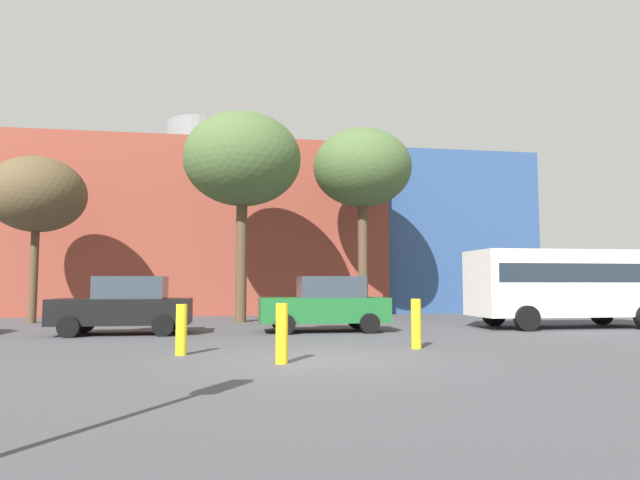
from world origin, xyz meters
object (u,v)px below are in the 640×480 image
object	(u,v)px
parked_car_2	(325,304)
bollard_yellow_0	(181,330)
white_bus	(566,282)
bollard_yellow_2	(416,324)
bare_tree_0	(37,195)
bare_tree_1	(242,160)
bare_tree_2	(362,169)
bollard_yellow_1	(282,333)
parked_car_1	(125,305)

from	to	relation	value
parked_car_2	bollard_yellow_0	bearing A→B (deg)	52.99
white_bus	bollard_yellow_2	xyz separation A→B (m)	(-7.41, -5.33, -1.03)
bollard_yellow_0	bare_tree_0	bearing A→B (deg)	120.97
white_bus	bare_tree_1	xyz separation A→B (m)	(-11.41, 4.74, 5.05)
parked_car_2	bare_tree_0	bearing A→B (deg)	-28.12
bare_tree_2	bollard_yellow_1	size ratio (longest dim) A/B	7.34
bare_tree_0	bare_tree_2	bearing A→B (deg)	1.59
parked_car_2	white_bus	xyz separation A→B (m)	(8.77, 0.27, 0.73)
bollard_yellow_0	bollard_yellow_1	size ratio (longest dim) A/B	0.95
parked_car_2	bollard_yellow_1	size ratio (longest dim) A/B	3.55
bare_tree_2	bollard_yellow_2	xyz separation A→B (m)	(-1.38, -11.24, -6.13)
white_bus	bollard_yellow_0	size ratio (longest dim) A/B	6.17
bollard_yellow_1	bollard_yellow_2	distance (m)	3.96
bollard_yellow_1	bollard_yellow_0	bearing A→B (deg)	141.45
white_bus	bare_tree_0	bearing A→B (deg)	-15.74
parked_car_1	bollard_yellow_0	bearing A→B (deg)	111.72
parked_car_1	bare_tree_2	size ratio (longest dim) A/B	0.48
bollard_yellow_0	bollard_yellow_1	xyz separation A→B (m)	(2.05, -1.63, 0.03)
parked_car_2	bare_tree_0	xyz separation A→B (m)	(-10.84, 5.79, 4.24)
bare_tree_1	parked_car_2	bearing A→B (deg)	-62.21
white_bus	parked_car_2	bearing A→B (deg)	1.75
bare_tree_1	bollard_yellow_2	distance (m)	12.43
parked_car_1	parked_car_2	size ratio (longest dim) A/B	0.99
bare_tree_1	white_bus	bearing A→B (deg)	-22.56
white_bus	bollard_yellow_2	distance (m)	9.19
parked_car_1	parked_car_2	bearing A→B (deg)	180.00
white_bus	bare_tree_0	size ratio (longest dim) A/B	1.02
bare_tree_0	bare_tree_1	size ratio (longest dim) A/B	0.77
parked_car_1	white_bus	size ratio (longest dim) A/B	0.60
white_bus	bollard_yellow_1	size ratio (longest dim) A/B	5.84
bollard_yellow_2	parked_car_1	bearing A→B (deg)	146.43
bare_tree_1	parked_car_1	bearing A→B (deg)	-125.92
parked_car_1	bare_tree_1	bearing A→B (deg)	-125.92
bollard_yellow_0	parked_car_1	bearing A→B (deg)	111.72
parked_car_1	bollard_yellow_1	distance (m)	8.24
bollard_yellow_2	bare_tree_0	bearing A→B (deg)	138.34
parked_car_2	bare_tree_0	distance (m)	13.00
parked_car_1	white_bus	world-z (taller)	white_bus
bollard_yellow_0	parked_car_2	bearing A→B (deg)	52.99
parked_car_2	bare_tree_1	world-z (taller)	bare_tree_1
bare_tree_0	bollard_yellow_2	bearing A→B (deg)	-41.66
parked_car_1	bollard_yellow_2	xyz separation A→B (m)	(7.63, -5.07, -0.29)
bare_tree_0	bollard_yellow_2	xyz separation A→B (m)	(12.21, -10.86, -4.54)
parked_car_1	bare_tree_0	world-z (taller)	bare_tree_0
white_bus	bare_tree_2	xyz separation A→B (m)	(-6.02, 5.90, 5.10)
white_bus	bare_tree_2	distance (m)	9.85
bare_tree_1	bare_tree_0	bearing A→B (deg)	174.53
parked_car_2	bare_tree_1	distance (m)	8.09
bare_tree_1	bollard_yellow_2	world-z (taller)	bare_tree_1
bare_tree_0	bare_tree_2	size ratio (longest dim) A/B	0.78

